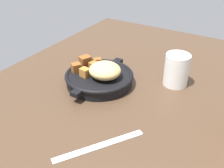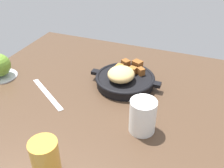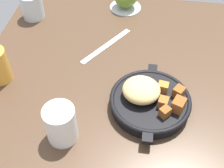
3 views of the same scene
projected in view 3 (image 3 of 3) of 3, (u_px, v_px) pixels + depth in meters
The scene contains 6 objects.
ground_plane at pixel (115, 113), 74.87cm from camera, with size 105.32×79.86×2.40cm, color #473323.
cast_iron_skillet at pixel (149, 100), 72.75cm from camera, with size 24.25×20.00×7.62cm.
saucer_plate at pixel (125, 7), 104.02cm from camera, with size 10.85×10.85×0.60cm, color #B7BABF.
butter_knife at pixel (106, 45), 90.29cm from camera, with size 20.71×1.60×0.36cm, color silver.
water_glass_short at pixel (32, 6), 97.61cm from camera, with size 7.21×7.21×8.29cm, color silver.
white_creamer_pitcher at pixel (61, 124), 65.45cm from camera, with size 7.02×7.02×9.46cm, color white.
Camera 3 is at (-44.66, -5.79, 59.06)cm, focal length 47.83 mm.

